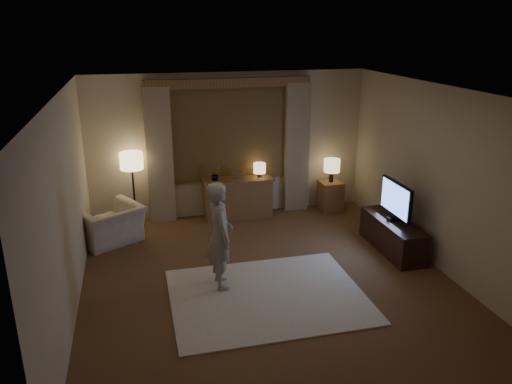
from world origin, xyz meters
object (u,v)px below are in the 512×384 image
object	(u,v)px
side_table	(330,196)
tv_stand	(393,235)
person	(220,235)
sideboard	(238,199)
armchair	(109,225)

from	to	relation	value
side_table	tv_stand	distance (m)	1.93
tv_stand	person	distance (m)	2.89
side_table	tv_stand	size ratio (longest dim) A/B	0.40
side_table	person	distance (m)	3.51
sideboard	tv_stand	world-z (taller)	sideboard
sideboard	armchair	world-z (taller)	sideboard
sideboard	tv_stand	size ratio (longest dim) A/B	0.86
armchair	side_table	distance (m)	4.07
armchair	tv_stand	distance (m)	4.51
armchair	person	size ratio (longest dim) A/B	0.65
armchair	side_table	xyz separation A→B (m)	(4.03, 0.55, -0.03)
sideboard	tv_stand	distance (m)	2.84
sideboard	person	world-z (taller)	person
armchair	tv_stand	size ratio (longest dim) A/B	0.68
armchair	side_table	size ratio (longest dim) A/B	1.70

